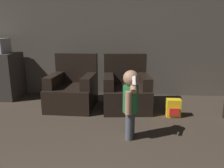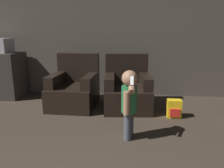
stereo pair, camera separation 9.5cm
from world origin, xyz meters
The scene contains 5 objects.
wall_back centered at (0.00, 4.50, 1.30)m, with size 8.40×0.05×2.60m.
armchair_left centered at (-0.74, 3.69, 0.31)m, with size 0.80×0.91×0.92m.
armchair_right centered at (0.20, 3.69, 0.31)m, with size 0.84×0.94×0.92m.
person_toddler centered at (0.25, 2.51, 0.51)m, with size 0.19×0.34×0.86m.
toy_backpack centered at (0.94, 3.27, 0.14)m, with size 0.21×0.16×0.28m.
Camera 1 is at (0.17, -0.01, 1.29)m, focal length 35.00 mm.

